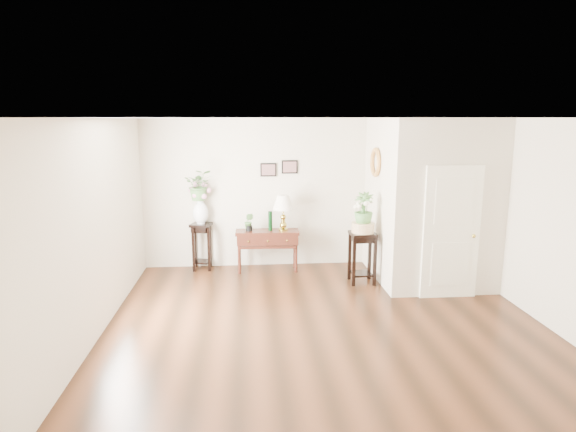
{
  "coord_description": "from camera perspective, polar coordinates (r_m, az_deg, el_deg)",
  "views": [
    {
      "loc": [
        -1.04,
        -6.25,
        2.79
      ],
      "look_at": [
        -0.4,
        1.3,
        1.25
      ],
      "focal_mm": 30.0,
      "sensor_mm": 36.0,
      "label": 1
    }
  ],
  "objects": [
    {
      "name": "wall_front",
      "position": [
        3.91,
        11.15,
        -9.65
      ],
      "size": [
        6.0,
        0.02,
        2.8
      ],
      "primitive_type": "cube",
      "color": "beige",
      "rests_on": "ground"
    },
    {
      "name": "console_table",
      "position": [
        8.94,
        -2.45,
        -4.14
      ],
      "size": [
        1.17,
        0.42,
        0.77
      ],
      "primitive_type": "cube",
      "rotation": [
        0.0,
        0.0,
        -0.03
      ],
      "color": "black",
      "rests_on": "floor"
    },
    {
      "name": "wall_ornament",
      "position": [
        8.47,
        10.31,
        6.28
      ],
      "size": [
        0.07,
        0.51,
        0.51
      ],
      "primitive_type": "torus",
      "rotation": [
        0.0,
        1.57,
        0.0
      ],
      "color": "gold",
      "rests_on": "partition"
    },
    {
      "name": "plant_stand_a",
      "position": [
        9.17,
        -10.18,
        -3.56
      ],
      "size": [
        0.43,
        0.43,
        0.88
      ],
      "primitive_type": "cube",
      "rotation": [
        0.0,
        0.0,
        -0.3
      ],
      "color": "black",
      "rests_on": "floor"
    },
    {
      "name": "ceiling",
      "position": [
        6.33,
        4.73,
        11.52
      ],
      "size": [
        6.0,
        5.5,
        0.02
      ],
      "primitive_type": "cube",
      "color": "white",
      "rests_on": "ground"
    },
    {
      "name": "wall_back",
      "position": [
        9.16,
        1.75,
        2.75
      ],
      "size": [
        6.0,
        0.02,
        2.8
      ],
      "primitive_type": "cube",
      "color": "beige",
      "rests_on": "ground"
    },
    {
      "name": "art_print_left",
      "position": [
        9.03,
        -2.34,
        5.49
      ],
      "size": [
        0.3,
        0.02,
        0.25
      ],
      "primitive_type": "cube",
      "color": "black",
      "rests_on": "wall_back"
    },
    {
      "name": "lily_arrangement",
      "position": [
        8.94,
        -10.43,
        3.42
      ],
      "size": [
        0.53,
        0.47,
        0.57
      ],
      "primitive_type": "imported",
      "rotation": [
        0.0,
        0.0,
        0.04
      ],
      "color": "#4A7E3D",
      "rests_on": "porcelain_vase"
    },
    {
      "name": "narcissus",
      "position": [
        8.2,
        8.95,
        0.81
      ],
      "size": [
        0.41,
        0.41,
        0.57
      ],
      "primitive_type": "imported",
      "rotation": [
        0.0,
        0.0,
        -0.35
      ],
      "color": "#4A7E3D",
      "rests_on": "ceramic_bowl"
    },
    {
      "name": "partition",
      "position": [
        8.73,
        16.34,
        1.84
      ],
      "size": [
        1.8,
        1.95,
        2.8
      ],
      "primitive_type": "cube",
      "color": "beige",
      "rests_on": "floor"
    },
    {
      "name": "potted_plant",
      "position": [
        8.8,
        -4.65,
        -0.76
      ],
      "size": [
        0.21,
        0.19,
        0.32
      ],
      "primitive_type": "imported",
      "rotation": [
        0.0,
        0.0,
        -0.39
      ],
      "color": "#4A7E3D",
      "rests_on": "console_table"
    },
    {
      "name": "art_print_right",
      "position": [
        9.05,
        0.2,
        5.84
      ],
      "size": [
        0.3,
        0.02,
        0.25
      ],
      "primitive_type": "cube",
      "color": "black",
      "rests_on": "wall_back"
    },
    {
      "name": "table_lamp",
      "position": [
        8.78,
        -0.57,
        0.53
      ],
      "size": [
        0.4,
        0.4,
        0.66
      ],
      "primitive_type": "cube",
      "rotation": [
        0.0,
        0.0,
        -0.06
      ],
      "color": "#AD9A34",
      "rests_on": "console_table"
    },
    {
      "name": "wall_left",
      "position": [
        6.69,
        -21.74,
        -1.36
      ],
      "size": [
        0.02,
        5.5,
        2.8
      ],
      "primitive_type": "cube",
      "color": "beige",
      "rests_on": "ground"
    },
    {
      "name": "porcelain_vase",
      "position": [
        9.02,
        -10.33,
        0.52
      ],
      "size": [
        0.36,
        0.36,
        0.49
      ],
      "primitive_type": null,
      "rotation": [
        0.0,
        0.0,
        -0.31
      ],
      "color": "silver",
      "rests_on": "plant_stand_a"
    },
    {
      "name": "green_vase",
      "position": [
        8.8,
        -2.12,
        -0.64
      ],
      "size": [
        0.08,
        0.08,
        0.36
      ],
      "primitive_type": "cylinder",
      "rotation": [
        0.0,
        0.0,
        -0.07
      ],
      "color": "black",
      "rests_on": "console_table"
    },
    {
      "name": "plant_stand_b",
      "position": [
        8.4,
        8.77,
        -4.89
      ],
      "size": [
        0.44,
        0.44,
        0.89
      ],
      "primitive_type": "cube",
      "rotation": [
        0.0,
        0.0,
        0.05
      ],
      "color": "black",
      "rests_on": "floor"
    },
    {
      "name": "wall_right",
      "position": [
        7.57,
        27.55,
        -0.43
      ],
      "size": [
        0.02,
        5.5,
        2.8
      ],
      "primitive_type": "cube",
      "color": "beige",
      "rests_on": "ground"
    },
    {
      "name": "ceramic_bowl",
      "position": [
        8.27,
        8.88,
        -1.4
      ],
      "size": [
        0.5,
        0.5,
        0.17
      ],
      "primitive_type": "cylinder",
      "rotation": [
        0.0,
        0.0,
        -0.36
      ],
      "color": "beige",
      "rests_on": "plant_stand_b"
    },
    {
      "name": "door",
      "position": [
        7.89,
        18.79,
        -1.9
      ],
      "size": [
        0.9,
        0.05,
        2.1
      ],
      "primitive_type": "cube",
      "color": "white",
      "rests_on": "floor"
    },
    {
      "name": "floor",
      "position": [
        6.92,
        4.34,
        -12.34
      ],
      "size": [
        6.0,
        5.5,
        0.02
      ],
      "primitive_type": "cube",
      "color": "#4D2814",
      "rests_on": "ground"
    }
  ]
}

